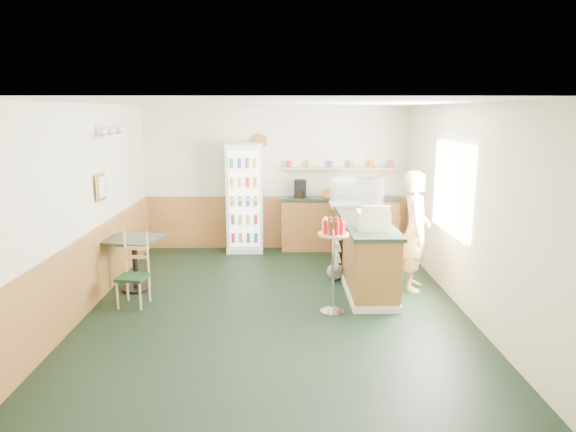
{
  "coord_description": "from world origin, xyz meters",
  "views": [
    {
      "loc": [
        0.09,
        -6.69,
        2.59
      ],
      "look_at": [
        0.19,
        0.6,
        1.1
      ],
      "focal_mm": 32.0,
      "sensor_mm": 36.0,
      "label": 1
    }
  ],
  "objects_px": {
    "cafe_table": "(135,254)",
    "cafe_chair": "(134,267)",
    "drinks_fridge": "(245,198)",
    "condiment_stand": "(333,249)",
    "display_case": "(356,193)",
    "shopkeeper": "(415,231)",
    "cash_register": "(373,220)"
  },
  "relations": [
    {
      "from": "display_case",
      "to": "condiment_stand",
      "type": "bearing_deg",
      "value": -105.51
    },
    {
      "from": "drinks_fridge",
      "to": "cash_register",
      "type": "xyz_separation_m",
      "value": [
        1.93,
        -2.58,
        0.12
      ]
    },
    {
      "from": "cash_register",
      "to": "condiment_stand",
      "type": "xyz_separation_m",
      "value": [
        -0.59,
        -0.5,
        -0.27
      ]
    },
    {
      "from": "cafe_chair",
      "to": "cafe_table",
      "type": "bearing_deg",
      "value": 111.69
    },
    {
      "from": "condiment_stand",
      "to": "cafe_chair",
      "type": "xyz_separation_m",
      "value": [
        -2.68,
        0.37,
        -0.34
      ]
    },
    {
      "from": "display_case",
      "to": "condiment_stand",
      "type": "height_order",
      "value": "display_case"
    },
    {
      "from": "display_case",
      "to": "condiment_stand",
      "type": "distance_m",
      "value": 2.25
    },
    {
      "from": "cafe_table",
      "to": "cafe_chair",
      "type": "xyz_separation_m",
      "value": [
        0.13,
        -0.53,
        -0.04
      ]
    },
    {
      "from": "condiment_stand",
      "to": "shopkeeper",
      "type": "bearing_deg",
      "value": 34.97
    },
    {
      "from": "cafe_chair",
      "to": "cash_register",
      "type": "bearing_deg",
      "value": 9.95
    },
    {
      "from": "display_case",
      "to": "cafe_chair",
      "type": "height_order",
      "value": "display_case"
    },
    {
      "from": "shopkeeper",
      "to": "condiment_stand",
      "type": "bearing_deg",
      "value": 138.92
    },
    {
      "from": "display_case",
      "to": "cafe_chair",
      "type": "xyz_separation_m",
      "value": [
        -3.27,
        -1.76,
        -0.74
      ]
    },
    {
      "from": "drinks_fridge",
      "to": "shopkeeper",
      "type": "distance_m",
      "value": 3.42
    },
    {
      "from": "drinks_fridge",
      "to": "condiment_stand",
      "type": "bearing_deg",
      "value": -66.45
    },
    {
      "from": "cash_register",
      "to": "drinks_fridge",
      "type": "bearing_deg",
      "value": 128.67
    },
    {
      "from": "drinks_fridge",
      "to": "cash_register",
      "type": "bearing_deg",
      "value": -53.13
    },
    {
      "from": "drinks_fridge",
      "to": "display_case",
      "type": "xyz_separation_m",
      "value": [
        1.93,
        -0.95,
        0.24
      ]
    },
    {
      "from": "condiment_stand",
      "to": "cafe_table",
      "type": "distance_m",
      "value": 2.97
    },
    {
      "from": "drinks_fridge",
      "to": "display_case",
      "type": "height_order",
      "value": "drinks_fridge"
    },
    {
      "from": "display_case",
      "to": "condiment_stand",
      "type": "xyz_separation_m",
      "value": [
        -0.59,
        -2.13,
        -0.4
      ]
    },
    {
      "from": "drinks_fridge",
      "to": "shopkeeper",
      "type": "xyz_separation_m",
      "value": [
        2.63,
        -2.18,
        -0.13
      ]
    },
    {
      "from": "cash_register",
      "to": "shopkeeper",
      "type": "relative_size",
      "value": 0.25
    },
    {
      "from": "shopkeeper",
      "to": "cash_register",
      "type": "bearing_deg",
      "value": 133.76
    },
    {
      "from": "condiment_stand",
      "to": "cafe_chair",
      "type": "height_order",
      "value": "condiment_stand"
    },
    {
      "from": "display_case",
      "to": "cafe_table",
      "type": "xyz_separation_m",
      "value": [
        -3.4,
        -1.23,
        -0.7
      ]
    },
    {
      "from": "drinks_fridge",
      "to": "cafe_table",
      "type": "height_order",
      "value": "drinks_fridge"
    },
    {
      "from": "display_case",
      "to": "shopkeeper",
      "type": "relative_size",
      "value": 0.5
    },
    {
      "from": "drinks_fridge",
      "to": "cafe_table",
      "type": "xyz_separation_m",
      "value": [
        -1.47,
        -2.18,
        -0.46
      ]
    },
    {
      "from": "display_case",
      "to": "cash_register",
      "type": "distance_m",
      "value": 1.63
    },
    {
      "from": "condiment_stand",
      "to": "drinks_fridge",
      "type": "bearing_deg",
      "value": 113.55
    },
    {
      "from": "display_case",
      "to": "cafe_table",
      "type": "relative_size",
      "value": 1.01
    }
  ]
}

